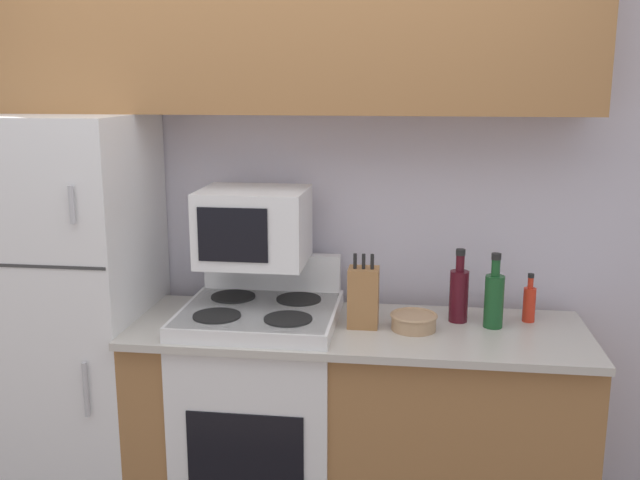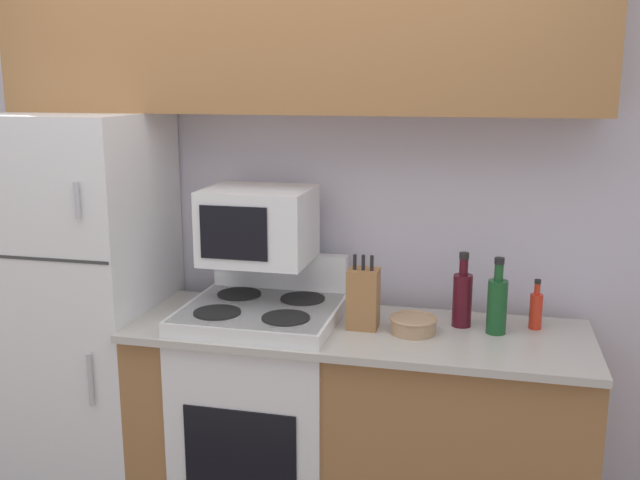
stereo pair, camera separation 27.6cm
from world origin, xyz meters
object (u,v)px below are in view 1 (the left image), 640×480
object	(u,v)px
bottle_hot_sauce	(529,303)
bottle_wine_green	(494,298)
refrigerator	(73,317)
bowl	(414,321)
microwave	(254,226)
bottle_wine_red	(459,293)
stove	(261,412)
knife_block	(363,297)

from	to	relation	value
bottle_hot_sauce	bottle_wine_green	world-z (taller)	bottle_wine_green
refrigerator	bowl	distance (m)	1.45
bottle_hot_sauce	bottle_wine_green	size ratio (longest dim) A/B	0.67
refrigerator	bottle_hot_sauce	distance (m)	1.91
bottle_wine_green	microwave	bearing A→B (deg)	177.55
bowl	bottle_wine_red	world-z (taller)	bottle_wine_red
stove	bowl	size ratio (longest dim) A/B	5.93
bottle_wine_red	stove	bearing A→B (deg)	-172.11
bowl	bottle_wine_red	xyz separation A→B (m)	(0.18, 0.13, 0.08)
refrigerator	microwave	xyz separation A→B (m)	(0.79, 0.05, 0.41)
refrigerator	bottle_hot_sauce	world-z (taller)	refrigerator
refrigerator	bottle_wine_red	distance (m)	1.63
bowl	bottle_wine_green	size ratio (longest dim) A/B	0.62
bottle_wine_red	bottle_hot_sauce	bearing A→B (deg)	7.07
stove	microwave	world-z (taller)	microwave
microwave	knife_block	distance (m)	0.53
stove	bottle_wine_red	bearing A→B (deg)	7.89
bowl	bottle_hot_sauce	xyz separation A→B (m)	(0.46, 0.16, 0.04)
bowl	bottle_wine_green	world-z (taller)	bottle_wine_green
stove	refrigerator	bearing A→B (deg)	176.95
knife_block	bottle_wine_red	bearing A→B (deg)	16.24
bowl	microwave	bearing A→B (deg)	170.22
refrigerator	bottle_wine_green	distance (m)	1.76
bottle_wine_red	knife_block	bearing A→B (deg)	-163.76
bottle_hot_sauce	bottle_wine_red	size ratio (longest dim) A/B	0.67
stove	bottle_wine_red	size ratio (longest dim) A/B	3.68
stove	bottle_wine_green	distance (m)	1.07
refrigerator	knife_block	world-z (taller)	refrigerator
bottle_wine_green	bottle_wine_red	size ratio (longest dim) A/B	1.00
microwave	bowl	xyz separation A→B (m)	(0.66, -0.11, -0.34)
microwave	refrigerator	bearing A→B (deg)	-176.02
refrigerator	bottle_hot_sauce	size ratio (longest dim) A/B	8.55
bowl	stove	bearing A→B (deg)	178.65
microwave	stove	bearing A→B (deg)	-68.66
stove	microwave	size ratio (longest dim) A/B	2.57
bottle_hot_sauce	bottle_wine_red	bearing A→B (deg)	-172.93
bottle_hot_sauce	bowl	bearing A→B (deg)	-160.85
bowl	bottle_wine_red	bearing A→B (deg)	35.11
refrigerator	bottle_wine_green	world-z (taller)	refrigerator
stove	knife_block	xyz separation A→B (m)	(0.42, 0.00, 0.52)
microwave	bottle_wine_red	bearing A→B (deg)	0.80
knife_block	microwave	bearing A→B (deg)	167.88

